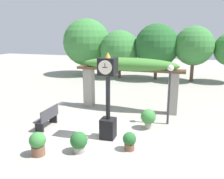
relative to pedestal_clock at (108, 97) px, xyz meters
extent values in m
plane|color=gray|center=(-0.07, -0.22, -1.66)|extent=(60.00, 60.00, 0.00)
cube|color=black|center=(0.00, 0.00, -1.26)|extent=(0.55, 0.55, 0.79)
cylinder|color=black|center=(0.00, 0.00, -0.02)|extent=(0.17, 0.17, 1.68)
cylinder|color=gold|center=(0.00, 0.00, 0.84)|extent=(0.27, 0.27, 0.04)
cube|color=black|center=(0.00, 0.00, 1.17)|extent=(0.62, 0.62, 0.62)
cylinder|color=beige|center=(0.00, -0.32, 1.17)|extent=(0.51, 0.02, 0.51)
cylinder|color=beige|center=(0.00, 0.32, 1.17)|extent=(0.51, 0.02, 0.51)
cube|color=black|center=(0.00, -0.33, 1.17)|extent=(0.18, 0.01, 0.02)
cube|color=black|center=(0.00, -0.33, 1.24)|extent=(0.02, 0.01, 0.16)
cone|color=gold|center=(0.00, 0.00, 1.57)|extent=(0.22, 0.22, 0.20)
cube|color=gray|center=(-2.34, 3.65, -0.60)|extent=(0.49, 0.49, 2.11)
cube|color=gray|center=(2.20, 3.65, -0.60)|extent=(0.49, 0.49, 2.11)
cube|color=brown|center=(-0.07, 3.41, 0.52)|extent=(5.63, 0.16, 0.13)
cube|color=brown|center=(-0.07, 3.65, 0.52)|extent=(5.63, 0.16, 0.13)
cube|color=brown|center=(-0.07, 3.90, 0.52)|extent=(5.63, 0.16, 0.13)
ellipsoid|color=#427F33|center=(-0.07, 3.65, 0.76)|extent=(5.03, 1.09, 0.70)
cylinder|color=brown|center=(1.02, -0.71, -1.54)|extent=(0.36, 0.36, 0.24)
sphere|color=#235B28|center=(1.02, -0.71, -1.24)|extent=(0.47, 0.47, 0.47)
cylinder|color=gray|center=(-0.60, -1.38, -1.55)|extent=(0.39, 0.39, 0.21)
sphere|color=#235B28|center=(-0.60, -1.38, -1.22)|extent=(0.60, 0.60, 0.60)
cylinder|color=brown|center=(-1.82, -1.98, -1.49)|extent=(0.45, 0.45, 0.33)
sphere|color=#387A38|center=(-1.82, -1.98, -1.12)|extent=(0.55, 0.55, 0.55)
cylinder|color=gray|center=(1.34, 1.38, -1.51)|extent=(0.28, 0.28, 0.30)
sphere|color=#387A38|center=(1.34, 1.38, -1.12)|extent=(0.64, 0.64, 0.64)
cube|color=#38383D|center=(-2.91, 0.23, -1.24)|extent=(0.42, 1.34, 0.05)
cube|color=#38383D|center=(-2.72, 0.23, -0.99)|extent=(0.04, 1.34, 0.45)
cube|color=black|center=(-2.91, 0.76, -1.46)|extent=(0.38, 0.08, 0.39)
cube|color=black|center=(-2.91, -0.31, -1.46)|extent=(0.38, 0.08, 0.39)
cylinder|color=#333338|center=(2.10, 2.17, -0.45)|extent=(0.10, 0.10, 2.41)
sphere|color=white|center=(2.10, 2.17, 0.89)|extent=(0.27, 0.27, 0.27)
cylinder|color=brown|center=(-6.40, 12.84, -0.89)|extent=(0.28, 0.28, 1.54)
sphere|color=#387A38|center=(-6.40, 12.84, 1.42)|extent=(4.40, 4.40, 4.40)
cylinder|color=brown|center=(-3.03, 12.30, -1.02)|extent=(0.28, 0.28, 1.27)
sphere|color=#387A38|center=(-3.03, 12.30, 0.83)|extent=(3.46, 3.46, 3.46)
cylinder|color=brown|center=(0.20, 12.47, -0.87)|extent=(0.28, 0.28, 1.57)
sphere|color=#235B28|center=(0.20, 12.47, 1.22)|extent=(3.74, 3.74, 3.74)
cylinder|color=brown|center=(3.20, 12.43, -0.74)|extent=(0.28, 0.28, 1.83)
sphere|color=#387A38|center=(3.20, 12.43, 1.29)|extent=(3.18, 3.18, 3.18)
camera|label=1|loc=(2.73, -8.15, 2.38)|focal=38.00mm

